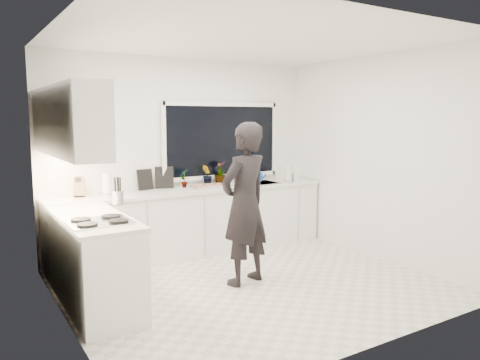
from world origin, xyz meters
TOP-DOWN VIEW (x-y plane):
  - floor at (0.00, 0.00)m, footprint 4.00×3.50m
  - wall_back at (0.00, 1.76)m, footprint 4.00×0.02m
  - wall_left at (-2.01, 0.00)m, footprint 0.02×3.50m
  - wall_right at (2.01, 0.00)m, footprint 0.02×3.50m
  - ceiling at (0.00, 0.00)m, footprint 4.00×3.50m
  - window at (0.60, 1.73)m, footprint 1.80×0.02m
  - base_cabinets_back at (0.00, 1.45)m, footprint 3.92×0.58m
  - base_cabinets_left at (-1.67, 0.35)m, footprint 0.58×1.60m
  - countertop_back at (0.00, 1.44)m, footprint 3.94×0.62m
  - countertop_left at (-1.67, 0.35)m, footprint 0.62×1.60m
  - upper_cabinets at (-1.79, 0.70)m, footprint 0.34×2.10m
  - sink at (1.05, 1.45)m, footprint 0.58×0.42m
  - faucet at (1.05, 1.65)m, footprint 0.03×0.03m
  - stovetop at (-1.69, -0.00)m, footprint 0.56×0.48m
  - person at (-0.04, 0.10)m, footprint 0.76×0.60m
  - pizza_tray at (0.21, 1.42)m, footprint 0.51×0.40m
  - pizza at (0.21, 1.42)m, footprint 0.46×0.35m
  - watering_can at (1.15, 1.61)m, footprint 0.17×0.17m
  - paper_towel_roll at (-1.17, 1.55)m, footprint 0.14×0.14m
  - knife_block at (-1.50, 1.59)m, footprint 0.15×0.13m
  - utensil_crock at (-1.27, 0.80)m, footprint 0.17×0.17m
  - picture_frame_large at (-0.62, 1.69)m, footprint 0.22×0.05m
  - picture_frame_small at (-0.34, 1.69)m, footprint 0.24×0.10m
  - herb_plants at (0.34, 1.61)m, footprint 0.79×0.26m
  - soap_bottles at (1.54, 1.30)m, footprint 0.26×0.15m

SIDE VIEW (x-z plane):
  - floor at x=0.00m, z-range -0.02..0.00m
  - base_cabinets_back at x=0.00m, z-range 0.00..0.88m
  - base_cabinets_left at x=-1.67m, z-range 0.00..0.88m
  - sink at x=1.05m, z-range 0.80..0.94m
  - countertop_back at x=0.00m, z-range 0.88..0.92m
  - countertop_left at x=-1.67m, z-range 0.88..0.92m
  - person at x=-0.04m, z-range 0.00..1.84m
  - stovetop at x=-1.69m, z-range 0.92..0.95m
  - pizza_tray at x=0.21m, z-range 0.92..0.95m
  - pizza at x=0.21m, z-range 0.95..0.96m
  - watering_can at x=1.15m, z-range 0.92..1.05m
  - utensil_crock at x=-1.27m, z-range 0.92..1.08m
  - faucet at x=1.05m, z-range 0.92..1.14m
  - knife_block at x=-1.50m, z-range 0.92..1.14m
  - paper_towel_roll at x=-1.17m, z-range 0.92..1.18m
  - soap_bottles at x=1.54m, z-range 0.91..1.20m
  - picture_frame_large at x=-0.62m, z-range 0.92..1.20m
  - picture_frame_small at x=-0.34m, z-range 0.92..1.22m
  - herb_plants at x=0.34m, z-range 0.91..1.24m
  - wall_back at x=0.00m, z-range 0.00..2.70m
  - wall_left at x=-2.01m, z-range 0.00..2.70m
  - wall_right at x=2.01m, z-range 0.00..2.70m
  - window at x=0.60m, z-range 1.05..2.05m
  - upper_cabinets at x=-1.79m, z-range 1.50..2.20m
  - ceiling at x=0.00m, z-range 2.70..2.72m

